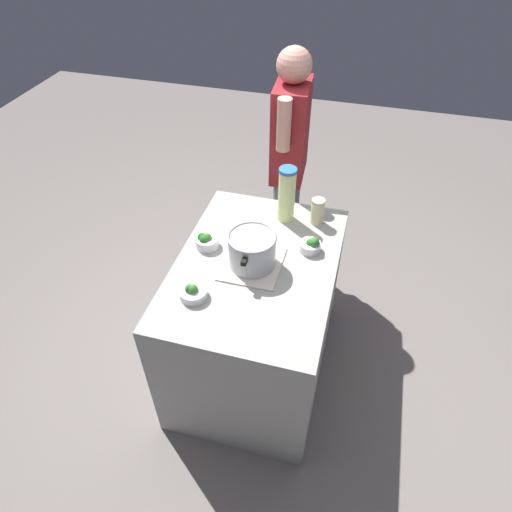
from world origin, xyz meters
TOP-DOWN VIEW (x-y plane):
  - ground_plane at (0.00, 0.00)m, footprint 8.00×8.00m
  - counter_slab at (0.00, 0.00)m, footprint 1.11×0.79m
  - dish_cloth at (-0.01, 0.02)m, footprint 0.31×0.28m
  - cooking_pot at (-0.01, 0.02)m, footprint 0.30×0.24m
  - lemonade_pitcher at (0.39, -0.06)m, footprint 0.09×0.09m
  - mason_jar at (0.41, -0.23)m, footprint 0.07×0.07m
  - broccoli_bowl_front at (0.06, 0.28)m, footprint 0.12×0.12m
  - broccoli_bowl_center at (-0.29, 0.22)m, footprint 0.13×0.13m
  - broccoli_bowl_back at (0.17, -0.24)m, footprint 0.11×0.11m
  - person_cook at (0.91, 0.03)m, footprint 0.50×0.22m

SIDE VIEW (x-z plane):
  - ground_plane at x=0.00m, z-range 0.00..0.00m
  - counter_slab at x=0.00m, z-range 0.00..0.85m
  - dish_cloth at x=-0.01m, z-range 0.85..0.86m
  - broccoli_bowl_center at x=-0.29m, z-range 0.84..0.92m
  - person_cook at x=0.91m, z-range 0.08..1.68m
  - broccoli_bowl_back at x=0.17m, z-range 0.85..0.93m
  - broccoli_bowl_front at x=0.06m, z-range 0.85..0.93m
  - mason_jar at x=0.41m, z-range 0.85..1.00m
  - cooking_pot at x=-0.01m, z-range 0.86..1.04m
  - lemonade_pitcher at x=0.39m, z-range 0.85..1.17m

